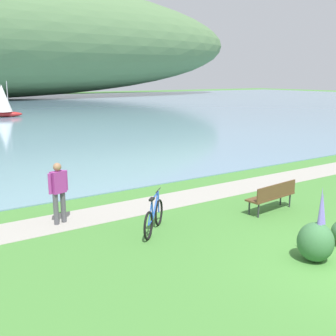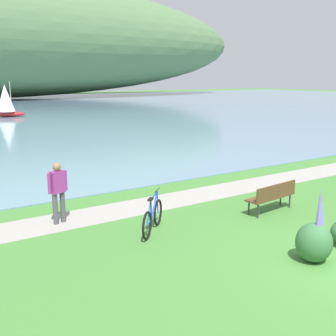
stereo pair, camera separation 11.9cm
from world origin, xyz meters
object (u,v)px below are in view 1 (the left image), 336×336
park_bench_near_camera (273,195)px  bicycle_leaning_near_bench (154,217)px  sailboat_nearest_to_shore (3,100)px  person_at_shoreline (59,189)px

park_bench_near_camera → bicycle_leaning_near_bench: 3.87m
bicycle_leaning_near_bench → sailboat_nearest_to_shore: bearing=83.5°
bicycle_leaning_near_bench → sailboat_nearest_to_shore: 34.86m
park_bench_near_camera → person_at_shoreline: person_at_shoreline is taller
park_bench_near_camera → sailboat_nearest_to_shore: bearing=89.8°
sailboat_nearest_to_shore → park_bench_near_camera: bearing=-90.2°
bicycle_leaning_near_bench → person_at_shoreline: size_ratio=0.78×
park_bench_near_camera → sailboat_nearest_to_shore: 35.18m
park_bench_near_camera → sailboat_nearest_to_shore: sailboat_nearest_to_shore is taller
bicycle_leaning_near_bench → person_at_shoreline: bearing=132.9°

